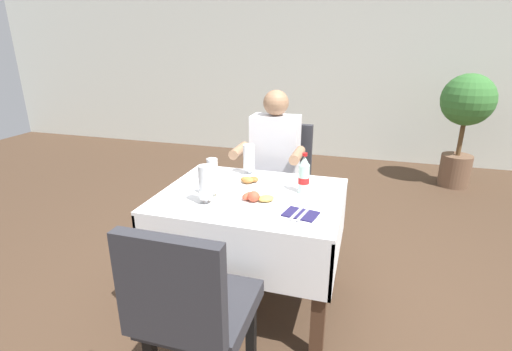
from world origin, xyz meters
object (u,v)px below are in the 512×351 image
chair_far_diner_seat (282,179)px  potted_plant_corner (465,114)px  beer_glass_left (213,178)px  seated_diner_far (273,163)px  plate_far_diner (248,182)px  beer_glass_middle (249,159)px  napkin_cutlery_set (301,214)px  cola_bottle_primary (304,176)px  beer_glass_right (205,185)px  chair_near_camera_side (192,309)px  plate_near_camera (256,200)px  main_dining_table (251,221)px

chair_far_diner_seat → potted_plant_corner: (1.64, 1.85, 0.28)m
chair_far_diner_seat → beer_glass_left: beer_glass_left is taller
seated_diner_far → plate_far_diner: 0.58m
beer_glass_middle → potted_plant_corner: (1.76, 2.34, -0.01)m
napkin_cutlery_set → chair_far_diner_seat: bearing=108.0°
beer_glass_left → napkin_cutlery_set: 0.55m
cola_bottle_primary → seated_diner_far: bearing=119.1°
beer_glass_right → cola_bottle_primary: (0.49, 0.32, -0.01)m
seated_diner_far → napkin_cutlery_set: size_ratio=6.42×
chair_near_camera_side → beer_glass_right: (-0.19, 0.61, 0.30)m
beer_glass_middle → cola_bottle_primary: bearing=-28.3°
chair_near_camera_side → plate_near_camera: bearing=84.6°
chair_far_diner_seat → chair_near_camera_side: same height
chair_near_camera_side → beer_glass_right: bearing=107.8°
potted_plant_corner → chair_near_camera_side: bearing=-115.3°
beer_glass_left → plate_far_diner: bearing=61.3°
chair_near_camera_side → plate_far_diner: 0.98m
plate_far_diner → beer_glass_left: 0.29m
plate_near_camera → potted_plant_corner: 3.21m
main_dining_table → napkin_cutlery_set: napkin_cutlery_set is taller
beer_glass_middle → chair_near_camera_side: bearing=-84.1°
plate_far_diner → napkin_cutlery_set: size_ratio=1.29×
seated_diner_far → potted_plant_corner: (1.69, 1.95, 0.13)m
plate_far_diner → beer_glass_left: beer_glass_left is taller
beer_glass_right → beer_glass_left: bearing=90.7°
chair_near_camera_side → napkin_cutlery_set: chair_near_camera_side is taller
chair_far_diner_seat → plate_near_camera: 0.97m
plate_far_diner → napkin_cutlery_set: plate_far_diner is taller
seated_diner_far → plate_near_camera: 0.85m
chair_far_diner_seat → napkin_cutlery_set: 1.09m
seated_diner_far → beer_glass_middle: size_ratio=6.14×
beer_glass_left → beer_glass_middle: size_ratio=1.12×
plate_near_camera → beer_glass_left: 0.28m
chair_far_diner_seat → cola_bottle_primary: cola_bottle_primary is taller
beer_glass_middle → potted_plant_corner: size_ratio=0.16×
beer_glass_right → main_dining_table: bearing=47.1°
main_dining_table → plate_near_camera: (0.07, -0.13, 0.20)m
main_dining_table → beer_glass_middle: bearing=109.8°
seated_diner_far → potted_plant_corner: size_ratio=0.99×
seated_diner_far → beer_glass_right: seated_diner_far is taller
beer_glass_right → cola_bottle_primary: 0.58m
plate_near_camera → plate_far_diner: plate_near_camera is taller
beer_glass_middle → beer_glass_left: bearing=-100.3°
chair_near_camera_side → potted_plant_corner: size_ratio=0.76×
plate_far_diner → beer_glass_right: beer_glass_right is taller
plate_near_camera → beer_glass_right: 0.29m
chair_near_camera_side → napkin_cutlery_set: (0.33, 0.62, 0.20)m
chair_far_diner_seat → napkin_cutlery_set: bearing=-72.0°
cola_bottle_primary → chair_far_diner_seat: bearing=112.3°
beer_glass_right → napkin_cutlery_set: 0.54m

